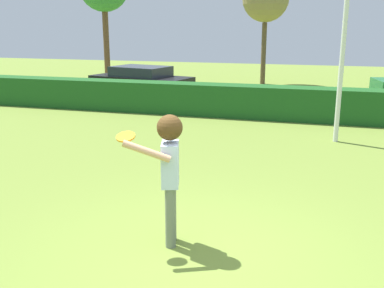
% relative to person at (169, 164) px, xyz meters
% --- Properties ---
extents(ground_plane, '(60.00, 60.00, 0.00)m').
position_rel_person_xyz_m(ground_plane, '(0.40, -0.24, -1.14)').
color(ground_plane, olive).
extents(person, '(0.68, 0.71, 1.79)m').
position_rel_person_xyz_m(person, '(0.00, 0.00, 0.00)').
color(person, slate).
rests_on(person, ground).
extents(frisbee, '(0.25, 0.24, 0.10)m').
position_rel_person_xyz_m(frisbee, '(-0.53, -0.17, 0.36)').
color(frisbee, orange).
extents(lamppost, '(0.24, 0.24, 5.95)m').
position_rel_person_xyz_m(lamppost, '(2.21, 6.49, 2.15)').
color(lamppost, silver).
rests_on(lamppost, ground).
extents(hedge_row, '(27.56, 0.90, 1.03)m').
position_rel_person_xyz_m(hedge_row, '(0.40, 8.98, -0.63)').
color(hedge_row, '#1C531E').
rests_on(hedge_row, ground).
extents(parked_car_black, '(4.48, 2.61, 1.25)m').
position_rel_person_xyz_m(parked_car_black, '(-5.46, 12.00, -0.45)').
color(parked_car_black, black).
rests_on(parked_car_black, ground).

